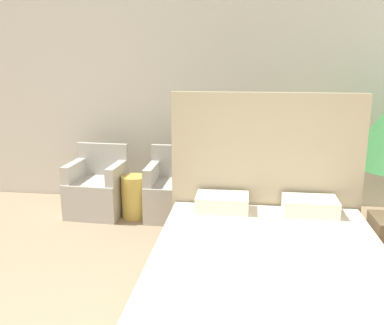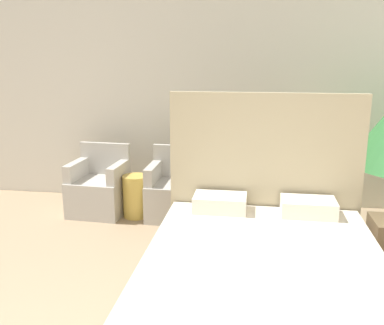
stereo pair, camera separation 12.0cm
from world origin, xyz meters
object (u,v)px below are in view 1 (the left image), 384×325
Objects in this scene: armchair_near_window_left at (97,191)px; side_table at (134,197)px; bed at (269,282)px; armchair_near_window_right at (175,194)px.

armchair_near_window_left is 1.64× the size of side_table.
bed is at bearing -41.88° from armchair_near_window_left.
armchair_near_window_left is at bearing 174.16° from side_table.
bed is 2.71m from armchair_near_window_left.
bed is 2.76× the size of armchair_near_window_left.
side_table is at bearing -173.76° from armchair_near_window_right.
bed is 2.37m from side_table.
bed is at bearing -52.22° from side_table.
bed is 2.76× the size of armchair_near_window_right.
bed reaches higher than armchair_near_window_left.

